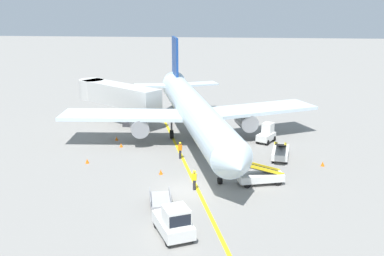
% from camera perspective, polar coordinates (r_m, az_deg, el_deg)
% --- Properties ---
extents(ground_plane, '(300.00, 300.00, 0.00)m').
position_cam_1_polar(ground_plane, '(37.23, -0.63, -7.82)').
color(ground_plane, gray).
extents(taxi_line_yellow, '(21.71, 77.16, 0.01)m').
position_cam_1_polar(taxi_line_yellow, '(41.88, -0.58, -5.05)').
color(taxi_line_yellow, yellow).
rests_on(taxi_line_yellow, ground).
extents(airliner, '(27.84, 34.77, 10.10)m').
position_cam_1_polar(airliner, '(48.70, 0.20, 2.18)').
color(airliner, silver).
rests_on(airliner, ground).
extents(jet_bridge, '(11.81, 9.55, 4.85)m').
position_cam_1_polar(jet_bridge, '(57.65, -9.83, 4.23)').
color(jet_bridge, beige).
rests_on(jet_bridge, ground).
extents(pushback_tug, '(3.28, 4.07, 2.20)m').
position_cam_1_polar(pushback_tug, '(30.23, -2.25, -11.66)').
color(pushback_tug, silver).
rests_on(pushback_tug, ground).
extents(baggage_tug_near_wing, '(2.29, 2.73, 2.10)m').
position_cam_1_polar(baggage_tug_near_wing, '(49.72, 9.32, -0.72)').
color(baggage_tug_near_wing, silver).
rests_on(baggage_tug_near_wing, ground).
extents(belt_loader_forward_hold, '(2.05, 5.14, 2.59)m').
position_cam_1_polar(belt_loader_forward_hold, '(44.90, 11.01, -2.84)').
color(belt_loader_forward_hold, silver).
rests_on(belt_loader_forward_hold, ground).
extents(belt_loader_aft_hold, '(5.16, 2.56, 2.59)m').
position_cam_1_polar(belt_loader_aft_hold, '(38.62, 8.38, -5.85)').
color(belt_loader_aft_hold, silver).
rests_on(belt_loader_aft_hold, ground).
extents(baggage_cart_loaded, '(2.10, 3.84, 0.94)m').
position_cam_1_polar(baggage_cart_loaded, '(34.63, -3.98, -8.91)').
color(baggage_cart_loaded, '#A5A5A8').
rests_on(baggage_cart_loaded, ground).
extents(ground_crew_marshaller, '(0.36, 0.24, 1.70)m').
position_cam_1_polar(ground_crew_marshaller, '(44.05, -1.49, -2.72)').
color(ground_crew_marshaller, '#26262D').
rests_on(ground_crew_marshaller, ground).
extents(ground_crew_wing_walker, '(0.36, 0.24, 1.70)m').
position_cam_1_polar(ground_crew_wing_walker, '(37.01, 0.30, -6.44)').
color(ground_crew_wing_walker, '#26262D').
rests_on(ground_crew_wing_walker, ground).
extents(safety_cone_nose_left, '(0.36, 0.36, 0.44)m').
position_cam_1_polar(safety_cone_nose_left, '(44.15, -12.97, -4.04)').
color(safety_cone_nose_left, orange).
rests_on(safety_cone_nose_left, ground).
extents(safety_cone_nose_right, '(0.36, 0.36, 0.44)m').
position_cam_1_polar(safety_cone_nose_right, '(40.50, -3.92, -5.50)').
color(safety_cone_nose_right, orange).
rests_on(safety_cone_nose_right, ground).
extents(safety_cone_wingtip_left, '(0.36, 0.36, 0.44)m').
position_cam_1_polar(safety_cone_wingtip_left, '(44.01, 16.02, -4.33)').
color(safety_cone_wingtip_left, orange).
rests_on(safety_cone_wingtip_left, ground).
extents(safety_cone_wingtip_right, '(0.36, 0.36, 0.44)m').
position_cam_1_polar(safety_cone_wingtip_right, '(48.20, -8.86, -2.12)').
color(safety_cone_wingtip_right, orange).
rests_on(safety_cone_wingtip_right, ground).
extents(safety_cone_tail_area, '(0.36, 0.36, 0.44)m').
position_cam_1_polar(safety_cone_tail_area, '(50.55, -9.42, -1.29)').
color(safety_cone_tail_area, orange).
rests_on(safety_cone_tail_area, ground).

